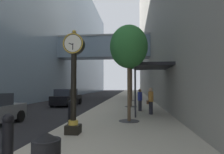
# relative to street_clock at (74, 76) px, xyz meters

# --- Properties ---
(ground_plane) EXTENTS (110.00, 110.00, 0.00)m
(ground_plane) POSITION_rel_street_clock_xyz_m (-1.05, 21.39, -2.41)
(ground_plane) COLOR black
(ground_plane) RESTS_ON ground
(sidewalk_right) EXTENTS (5.86, 80.00, 0.14)m
(sidewalk_right) POSITION_rel_street_clock_xyz_m (1.88, 24.39, -2.34)
(sidewalk_right) COLOR #ADA593
(sidewalk_right) RESTS_ON ground
(building_block_left) EXTENTS (23.11, 80.00, 25.94)m
(building_block_left) POSITION_rel_street_clock_xyz_m (-13.41, 24.37, 10.52)
(building_block_left) COLOR slate
(building_block_left) RESTS_ON ground
(street_clock) EXTENTS (0.84, 0.55, 4.15)m
(street_clock) POSITION_rel_street_clock_xyz_m (0.00, 0.00, 0.00)
(street_clock) COLOR black
(street_clock) RESTS_ON sidewalk_right
(bollard_nearest) EXTENTS (0.27, 0.27, 1.22)m
(bollard_nearest) POSITION_rel_street_clock_xyz_m (-0.68, -2.97, -1.63)
(bollard_nearest) COLOR black
(bollard_nearest) RESTS_ON sidewalk_right
(bollard_third) EXTENTS (0.27, 0.27, 1.22)m
(bollard_third) POSITION_rel_street_clock_xyz_m (-0.68, 1.68, -1.63)
(bollard_third) COLOR black
(bollard_third) RESTS_ON sidewalk_right
(street_tree_near) EXTENTS (2.04, 2.04, 5.19)m
(street_tree_near) POSITION_rel_street_clock_xyz_m (2.13, 2.89, 1.71)
(street_tree_near) COLOR #333335
(street_tree_near) RESTS_ON sidewalk_right
(street_tree_mid_near) EXTENTS (2.56, 2.56, 6.35)m
(street_tree_mid_near) POSITION_rel_street_clock_xyz_m (2.13, 9.78, 2.59)
(street_tree_mid_near) COLOR #333335
(street_tree_mid_near) RESTS_ON sidewalk_right
(street_tree_mid_far) EXTENTS (2.21, 2.21, 6.51)m
(street_tree_mid_far) POSITION_rel_street_clock_xyz_m (2.13, 16.66, 2.93)
(street_tree_mid_far) COLOR #333335
(street_tree_mid_far) RESTS_ON sidewalk_right
(pedestrian_walking) EXTENTS (0.49, 0.39, 1.76)m
(pedestrian_walking) POSITION_rel_street_clock_xyz_m (3.51, 5.47, -1.33)
(pedestrian_walking) COLOR #23232D
(pedestrian_walking) RESTS_ON sidewalk_right
(pedestrian_by_clock) EXTENTS (0.38, 0.38, 1.65)m
(pedestrian_by_clock) POSITION_rel_street_clock_xyz_m (2.86, 7.10, -1.40)
(pedestrian_by_clock) COLOR #23232D
(pedestrian_by_clock) RESTS_ON sidewalk_right
(storefront_awning) EXTENTS (2.40, 3.60, 3.30)m
(storefront_awning) POSITION_rel_street_clock_xyz_m (3.57, 5.72, 0.87)
(storefront_awning) COLOR black
(storefront_awning) RESTS_ON sidewalk_right
(car_black_near) EXTENTS (2.10, 4.39, 1.69)m
(car_black_near) POSITION_rel_street_clock_xyz_m (-4.36, 11.30, -1.59)
(car_black_near) COLOR black
(car_black_near) RESTS_ON ground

